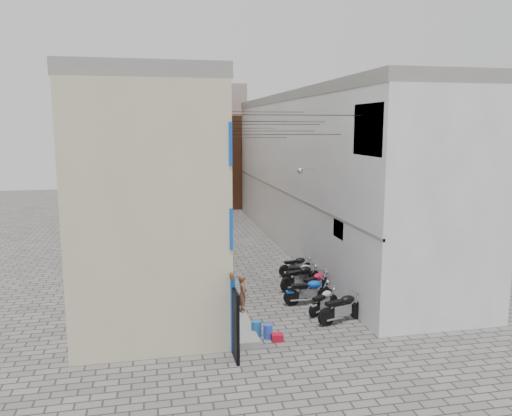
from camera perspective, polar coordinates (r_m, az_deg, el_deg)
ground at (r=17.14m, az=6.01°, el=-15.27°), size 90.00×90.00×0.00m
plinth at (r=28.81m, az=-5.88°, el=-4.77°), size 0.90×26.00×0.25m
building_left at (r=27.88m, az=-12.03°, el=3.73°), size 5.10×27.00×9.00m
building_right at (r=29.62m, az=7.70°, el=4.19°), size 5.94×26.00×9.00m
building_far_brick_left at (r=42.96m, az=-8.04°, el=6.42°), size 6.00×6.00×10.00m
building_far_brick_right at (r=45.60m, az=-1.87°, el=5.41°), size 5.00×6.00×8.00m
building_far_concrete at (r=49.08m, az=-6.18°, el=7.39°), size 8.00×5.00×11.00m
far_shopfront at (r=40.74m, az=-4.84°, el=0.95°), size 2.00×0.30×2.40m
overhead_wires at (r=22.97m, az=0.41°, el=9.34°), size 5.80×13.02×1.32m
motorcycle_a at (r=18.87m, az=9.86°, el=-11.01°), size 2.19×1.22×1.21m
motorcycle_b at (r=19.69m, az=7.76°, el=-10.37°), size 1.76×1.48×1.02m
motorcycle_c at (r=20.47m, az=6.05°, el=-9.30°), size 2.09×0.72×1.20m
motorcycle_d at (r=21.62m, az=6.81°, el=-8.40°), size 1.95×1.56×1.12m
motorcycle_e at (r=22.24m, az=5.17°, el=-7.71°), size 2.24×1.37×1.24m
motorcycle_f at (r=23.22m, az=5.22°, el=-7.25°), size 1.80×0.73×1.01m
motorcycle_g at (r=24.24m, az=4.66°, el=-6.48°), size 1.89×0.87×1.05m
person_a at (r=18.90m, az=-1.54°, el=-9.70°), size 0.36×0.53×1.41m
person_b at (r=23.28m, az=-4.98°, el=-5.67°), size 1.04×1.05×1.71m
water_jug_near at (r=17.42m, az=1.38°, el=-13.92°), size 0.32×0.32×0.49m
water_jug_far at (r=17.54m, az=0.03°, el=-13.63°), size 0.41×0.41×0.55m
red_crate at (r=17.29m, az=2.43°, el=-14.56°), size 0.40×0.31×0.24m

